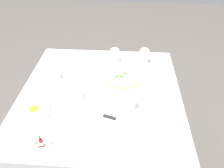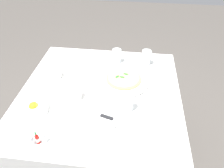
{
  "view_description": "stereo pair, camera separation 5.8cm",
  "coord_description": "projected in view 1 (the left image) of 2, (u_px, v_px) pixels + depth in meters",
  "views": [
    {
      "loc": [
        -0.14,
        1.0,
        1.67
      ],
      "look_at": [
        -0.07,
        -0.07,
        0.77
      ],
      "focal_mm": 33.48,
      "sensor_mm": 36.0,
      "label": 1
    },
    {
      "loc": [
        -0.2,
        0.99,
        1.67
      ],
      "look_at": [
        -0.07,
        -0.07,
        0.77
      ],
      "focal_mm": 33.48,
      "sensor_mm": 36.0,
      "label": 2
    }
  ],
  "objects": [
    {
      "name": "citrus_bowl",
      "position": [
        36.0,
        111.0,
        1.2
      ],
      "size": [
        0.15,
        0.15,
        0.07
      ],
      "color": "white",
      "rests_on": "dining_table"
    },
    {
      "name": "water_glass_right_edge",
      "position": [
        144.0,
        57.0,
        1.59
      ],
      "size": [
        0.07,
        0.07,
        0.11
      ],
      "color": "white",
      "rests_on": "dining_table"
    },
    {
      "name": "hot_sauce_bottle",
      "position": [
        41.0,
        142.0,
        1.03
      ],
      "size": [
        0.02,
        0.02,
        0.08
      ],
      "color": "#B7140F",
      "rests_on": "dining_table"
    },
    {
      "name": "dining_table",
      "position": [
        101.0,
        107.0,
        1.45
      ],
      "size": [
        1.04,
        1.04,
        0.75
      ],
      "color": "white",
      "rests_on": "ground_plane"
    },
    {
      "name": "napkin_folded",
      "position": [
        102.0,
        117.0,
        1.19
      ],
      "size": [
        0.24,
        0.17,
        0.02
      ],
      "rotation": [
        0.0,
        0.0,
        -0.2
      ],
      "color": "white",
      "rests_on": "dining_table"
    },
    {
      "name": "dinner_knife",
      "position": [
        101.0,
        115.0,
        1.18
      ],
      "size": [
        0.19,
        0.07,
        0.01
      ],
      "rotation": [
        0.0,
        0.0,
        -0.28
      ],
      "color": "silver",
      "rests_on": "napkin_folded"
    },
    {
      "name": "salt_shaker",
      "position": [
        35.0,
        144.0,
        1.03
      ],
      "size": [
        0.03,
        0.03,
        0.06
      ],
      "color": "white",
      "rests_on": "dining_table"
    },
    {
      "name": "coffee_cup_near_left",
      "position": [
        76.0,
        96.0,
        1.29
      ],
      "size": [
        0.13,
        0.13,
        0.07
      ],
      "color": "white",
      "rests_on": "dining_table"
    },
    {
      "name": "water_glass_center_back",
      "position": [
        130.0,
        103.0,
        1.23
      ],
      "size": [
        0.07,
        0.07,
        0.1
      ],
      "color": "white",
      "rests_on": "dining_table"
    },
    {
      "name": "water_glass_back_corner",
      "position": [
        115.0,
        57.0,
        1.6
      ],
      "size": [
        0.07,
        0.07,
        0.11
      ],
      "color": "white",
      "rests_on": "dining_table"
    },
    {
      "name": "pizza",
      "position": [
        123.0,
        78.0,
        1.44
      ],
      "size": [
        0.24,
        0.24,
        0.02
      ],
      "color": "#DBAD60",
      "rests_on": "pizza_plate"
    },
    {
      "name": "pizza_plate",
      "position": [
        123.0,
        79.0,
        1.45
      ],
      "size": [
        0.36,
        0.36,
        0.02
      ],
      "color": "white",
      "rests_on": "dining_table"
    },
    {
      "name": "ground_plane",
      "position": [
        103.0,
        155.0,
        1.85
      ],
      "size": [
        8.0,
        8.0,
        0.0
      ],
      "primitive_type": "plane",
      "color": "#4C4742"
    },
    {
      "name": "pepper_shaker",
      "position": [
        48.0,
        142.0,
        1.05
      ],
      "size": [
        0.03,
        0.03,
        0.06
      ],
      "color": "white",
      "rests_on": "dining_table"
    },
    {
      "name": "coffee_cup_left_edge",
      "position": [
        55.0,
        76.0,
        1.45
      ],
      "size": [
        0.13,
        0.13,
        0.06
      ],
      "color": "white",
      "rests_on": "dining_table"
    }
  ]
}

